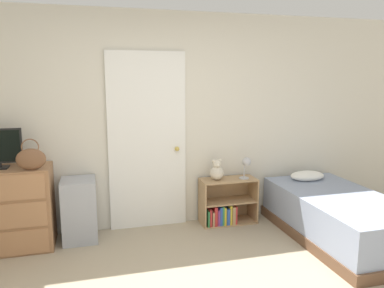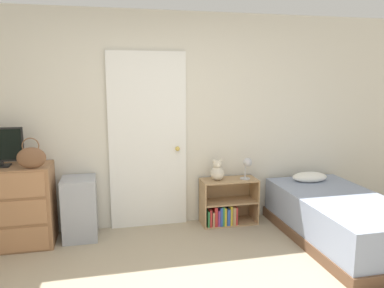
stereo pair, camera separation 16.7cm
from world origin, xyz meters
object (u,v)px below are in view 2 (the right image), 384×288
(tv, at_px, (0,146))
(storage_bin, at_px, (80,208))
(teddy_bear, at_px, (217,171))
(desk_lamp, at_px, (247,164))
(handbag, at_px, (31,157))
(bed, at_px, (340,219))
(bookshelf, at_px, (225,207))
(dresser, at_px, (7,207))

(tv, xyz_separation_m, storage_bin, (0.75, 0.03, -0.74))
(teddy_bear, distance_m, desk_lamp, 0.37)
(handbag, bearing_deg, tv, 153.69)
(storage_bin, relative_size, bed, 0.37)
(storage_bin, height_order, teddy_bear, teddy_bear)
(tv, height_order, handbag, tv)
(tv, bearing_deg, handbag, -26.31)
(storage_bin, relative_size, bookshelf, 1.01)
(handbag, height_order, bookshelf, handbag)
(tv, height_order, bookshelf, tv)
(storage_bin, height_order, desk_lamp, desk_lamp)
(teddy_bear, distance_m, bed, 1.47)
(tv, xyz_separation_m, bookshelf, (2.47, 0.08, -0.87))
(bookshelf, bearing_deg, storage_bin, -178.52)
(dresser, height_order, bookshelf, dresser)
(storage_bin, distance_m, teddy_bear, 1.65)
(tv, distance_m, bed, 3.71)
(bookshelf, distance_m, teddy_bear, 0.47)
(storage_bin, relative_size, desk_lamp, 2.58)
(dresser, bearing_deg, handbag, -26.29)
(desk_lamp, bearing_deg, bookshelf, 170.33)
(tv, height_order, teddy_bear, tv)
(storage_bin, distance_m, desk_lamp, 2.02)
(storage_bin, bearing_deg, teddy_bear, 1.60)
(tv, xyz_separation_m, desk_lamp, (2.73, 0.03, -0.34))
(handbag, distance_m, storage_bin, 0.80)
(storage_bin, height_order, bed, storage_bin)
(storage_bin, bearing_deg, desk_lamp, 0.01)
(dresser, relative_size, desk_lamp, 3.51)
(tv, distance_m, storage_bin, 1.06)
(bookshelf, relative_size, bed, 0.37)
(bookshelf, relative_size, desk_lamp, 2.56)
(tv, relative_size, bookshelf, 0.66)
(tv, xyz_separation_m, teddy_bear, (2.37, 0.08, -0.42))
(bed, bearing_deg, dresser, 169.04)
(handbag, xyz_separation_m, storage_bin, (0.43, 0.19, -0.65))
(bookshelf, height_order, bed, bed)
(teddy_bear, xyz_separation_m, bed, (1.18, -0.77, -0.42))
(storage_bin, bearing_deg, tv, -177.50)
(handbag, xyz_separation_m, bed, (3.23, -0.53, -0.74))
(dresser, bearing_deg, teddy_bear, 2.04)
(teddy_bear, relative_size, desk_lamp, 0.96)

